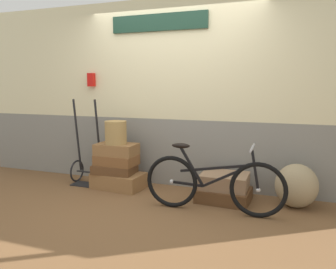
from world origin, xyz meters
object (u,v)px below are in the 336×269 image
wicker_basket (116,133)px  luggage_trolley (88,166)px  suitcase_5 (225,181)px  suitcase_1 (115,169)px  suitcase_2 (116,160)px  suitcase_3 (117,149)px  bicycle (213,184)px  suitcase_4 (224,195)px  suitcase_0 (119,180)px  burlap_sack (296,186)px

wicker_basket → luggage_trolley: luggage_trolley is taller
suitcase_5 → luggage_trolley: size_ratio=0.46×
suitcase_1 → suitcase_2: size_ratio=1.00×
suitcase_3 → bicycle: 1.57m
suitcase_3 → suitcase_4: (1.54, -0.05, -0.47)m
suitcase_0 → burlap_sack: (2.36, 0.05, 0.16)m
suitcase_5 → wicker_basket: bearing=-179.8°
luggage_trolley → suitcase_0: bearing=-4.9°
suitcase_2 → burlap_sack: bearing=3.6°
suitcase_4 → luggage_trolley: (-2.04, 0.08, 0.19)m
burlap_sack → suitcase_5: bearing=-176.5°
suitcase_0 → suitcase_4: (1.51, -0.03, -0.03)m
suitcase_0 → suitcase_2: (-0.03, -0.00, 0.30)m
wicker_basket → suitcase_3: bearing=107.1°
suitcase_3 → burlap_sack: 2.41m
wicker_basket → suitcase_2: bearing=114.2°
suitcase_5 → luggage_trolley: 2.05m
suitcase_2 → luggage_trolley: 0.53m
suitcase_0 → burlap_sack: 2.37m
suitcase_0 → luggage_trolley: (-0.53, 0.05, 0.16)m
suitcase_0 → bicycle: bearing=-12.4°
wicker_basket → burlap_sack: wicker_basket is taller
suitcase_5 → suitcase_1: bearing=-179.9°
suitcase_0 → bicycle: (1.46, -0.45, 0.23)m
wicker_basket → luggage_trolley: (-0.51, 0.06, -0.53)m
suitcase_0 → suitcase_1: bearing=-166.7°
suitcase_1 → wicker_basket: bearing=-7.9°
suitcase_3 → suitcase_1: bearing=-133.0°
suitcase_3 → luggage_trolley: 0.58m
suitcase_2 → suitcase_0: bearing=8.5°
suitcase_3 → suitcase_5: suitcase_3 is taller
suitcase_5 → luggage_trolley: luggage_trolley is taller
suitcase_1 → burlap_sack: burlap_sack is taller
suitcase_4 → suitcase_5: suitcase_5 is taller
suitcase_4 → bicycle: (-0.05, -0.41, 0.26)m
luggage_trolley → suitcase_5: bearing=-1.3°
suitcase_0 → suitcase_4: suitcase_0 is taller
suitcase_4 → luggage_trolley: luggage_trolley is taller
suitcase_2 → burlap_sack: (2.39, 0.05, -0.14)m
suitcase_0 → suitcase_5: suitcase_5 is taller
suitcase_0 → suitcase_1: suitcase_1 is taller
suitcase_1 → luggage_trolley: luggage_trolley is taller
suitcase_2 → wicker_basket: (0.00, -0.01, 0.39)m
wicker_basket → bicycle: 1.61m
suitcase_1 → suitcase_4: 1.58m
suitcase_1 → suitcase_3: bearing=43.7°
suitcase_3 → suitcase_5: 1.57m
wicker_basket → luggage_trolley: bearing=173.7°
luggage_trolley → burlap_sack: 2.90m
suitcase_1 → burlap_sack: bearing=-2.1°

